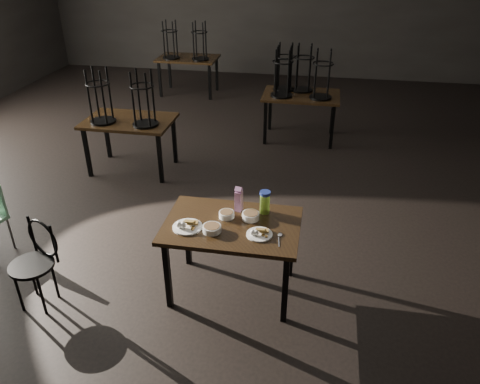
% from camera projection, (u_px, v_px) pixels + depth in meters
% --- Properties ---
extents(room, '(12.00, 12.04, 3.22)m').
position_uv_depth(room, '(183.00, 4.00, 4.91)').
color(room, black).
rests_on(room, ground).
extents(main_table, '(1.20, 0.80, 0.75)m').
position_uv_depth(main_table, '(232.00, 231.00, 4.16)').
color(main_table, black).
rests_on(main_table, ground).
extents(plate_left, '(0.26, 0.26, 0.08)m').
position_uv_depth(plate_left, '(187.00, 226.00, 4.05)').
color(plate_left, white).
rests_on(plate_left, main_table).
extents(plate_right, '(0.22, 0.22, 0.07)m').
position_uv_depth(plate_right, '(259.00, 233.00, 3.96)').
color(plate_right, white).
rests_on(plate_right, main_table).
extents(bowl_near, '(0.14, 0.14, 0.05)m').
position_uv_depth(bowl_near, '(227.00, 214.00, 4.20)').
color(bowl_near, white).
rests_on(bowl_near, main_table).
extents(bowl_far, '(0.16, 0.16, 0.06)m').
position_uv_depth(bowl_far, '(251.00, 216.00, 4.18)').
color(bowl_far, white).
rests_on(bowl_far, main_table).
extents(bowl_big, '(0.16, 0.16, 0.06)m').
position_uv_depth(bowl_big, '(212.00, 228.00, 4.00)').
color(bowl_big, white).
rests_on(bowl_big, main_table).
extents(juice_carton, '(0.07, 0.07, 0.25)m').
position_uv_depth(juice_carton, '(239.00, 200.00, 4.26)').
color(juice_carton, '#841875').
rests_on(juice_carton, main_table).
extents(water_bottle, '(0.13, 0.13, 0.22)m').
position_uv_depth(water_bottle, '(265.00, 202.00, 4.23)').
color(water_bottle, '#9DDA40').
rests_on(water_bottle, main_table).
extents(spoon, '(0.05, 0.21, 0.01)m').
position_uv_depth(spoon, '(280.00, 236.00, 3.95)').
color(spoon, silver).
rests_on(spoon, main_table).
extents(bentwood_chair, '(0.44, 0.43, 0.82)m').
position_uv_depth(bentwood_chair, '(37.00, 257.00, 4.13)').
color(bentwood_chair, black).
rests_on(bentwood_chair, ground).
extents(bg_table_left, '(1.20, 0.80, 1.48)m').
position_uv_depth(bg_table_left, '(128.00, 121.00, 6.35)').
color(bg_table_left, black).
rests_on(bg_table_left, ground).
extents(bg_table_right, '(1.20, 0.80, 1.48)m').
position_uv_depth(bg_table_right, '(300.00, 91.00, 7.35)').
color(bg_table_right, black).
rests_on(bg_table_right, ground).
extents(bg_table_far, '(1.20, 0.80, 1.48)m').
position_uv_depth(bg_table_far, '(187.00, 58.00, 9.45)').
color(bg_table_far, black).
rests_on(bg_table_far, ground).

